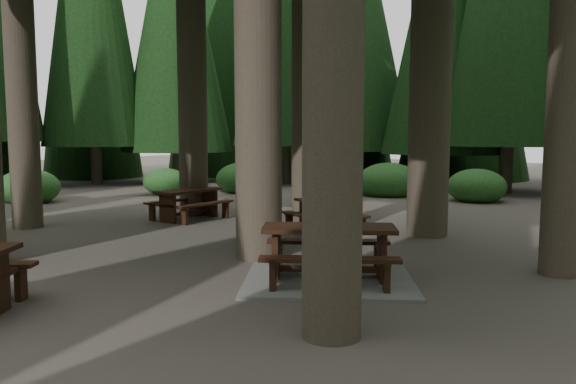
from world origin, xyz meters
The scene contains 5 objects.
ground centered at (0.00, 0.00, 0.00)m, with size 80.00×80.00×0.00m, color #524942.
picnic_table_a centered at (2.75, -0.54, 0.30)m, with size 3.27×3.14×0.86m.
picnic_table_b centered at (-3.58, 2.71, 0.53)m, with size 1.53×1.88×0.80m.
picnic_table_c centered at (0.39, 3.11, 0.24)m, with size 2.68×2.50×0.73m.
shrub_ring centered at (0.70, 0.75, 0.40)m, with size 23.86×24.64×1.49m.
Camera 1 is at (7.15, -7.67, 2.23)m, focal length 35.00 mm.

